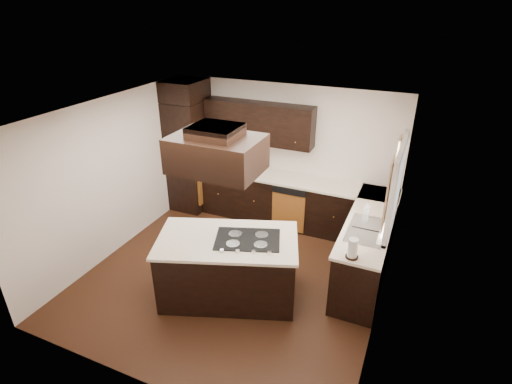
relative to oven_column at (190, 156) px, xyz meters
The scene contains 30 objects.
floor 2.68m from the oven_column, 43.85° to the right, with size 4.20×4.20×0.02m, color #512B17.
ceiling 2.86m from the oven_column, 43.85° to the right, with size 4.20×4.20×0.02m, color white.
wall_back 1.83m from the oven_column, 12.85° to the left, with size 4.20×0.02×2.50m, color white.
wall_front 4.21m from the oven_column, 65.05° to the right, with size 4.20×0.02×2.50m, color white.
wall_left 1.75m from the oven_column, 101.12° to the right, with size 0.02×4.20×2.50m, color white.
wall_right 4.25m from the oven_column, 23.70° to the right, with size 0.02×4.20×2.50m, color white.
oven_column is the anchor object (origin of this frame).
wall_oven_face 0.36m from the oven_column, ahead, with size 0.05×0.62×0.78m, color #AF6324.
base_cabinets_back 1.92m from the oven_column, ahead, with size 2.93×0.60×0.88m, color black.
base_cabinets_right 3.72m from the oven_column, 12.69° to the right, with size 0.60×2.40×0.88m, color black.
countertop_back 1.82m from the oven_column, ahead, with size 2.93×0.63×0.04m, color #FFEAD0.
countertop_right 3.65m from the oven_column, 12.74° to the right, with size 0.63×2.40×0.04m, color #FFEAD0.
upper_cabinets 1.56m from the oven_column, ahead, with size 2.00×0.34×0.72m, color black.
dishwasher_front 2.21m from the oven_column, ahead, with size 0.60×0.05×0.72m, color #AF6324.
window_frame 4.06m from the oven_column, 16.72° to the right, with size 0.06×1.32×1.12m, color white.
window_pane 4.08m from the oven_column, 16.61° to the right, with size 0.00×1.20×1.00m, color white.
curtain_left 4.15m from the oven_column, 22.59° to the right, with size 0.02×0.34×0.90m, color #FAE6BD.
curtain_right 3.91m from the oven_column, 10.99° to the right, with size 0.02×0.34×0.90m, color #FAE6BD.
sink_rim 3.76m from the oven_column, 17.90° to the right, with size 0.52×0.84×0.01m, color silver.
island 2.92m from the oven_column, 48.17° to the right, with size 1.80×0.98×0.88m, color black.
island_top 2.86m from the oven_column, 48.17° to the right, with size 1.86×1.05×0.04m, color #FFEAD0.
cooktop 2.97m from the oven_column, 43.29° to the right, with size 0.85×0.57×0.01m, color black.
range_hood 3.13m from the oven_column, 50.26° to the right, with size 1.05×0.72×0.42m, color black.
hood_duct 3.24m from the oven_column, 50.26° to the right, with size 0.55×0.50×0.13m, color black.
blender_base 1.00m from the oven_column, ahead, with size 0.15×0.15×0.10m, color silver.
blender_pitcher 1.00m from the oven_column, ahead, with size 0.13×0.13×0.26m, color silver.
spice_rack 1.22m from the oven_column, ahead, with size 0.31×0.08×0.26m, color black.
mixing_bowl 0.47m from the oven_column, ahead, with size 0.22×0.22×0.05m, color white.
soap_bottle 3.54m from the oven_column, 11.18° to the right, with size 0.08×0.08×0.18m, color white.
paper_towel 3.98m from the oven_column, 28.34° to the right, with size 0.12×0.12×0.27m, color white.
Camera 1 is at (2.27, -4.37, 3.80)m, focal length 28.00 mm.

